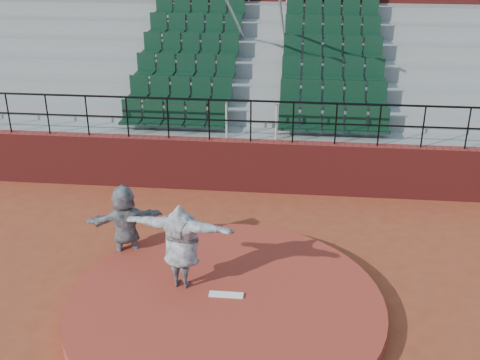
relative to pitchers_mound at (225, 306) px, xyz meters
name	(u,v)px	position (x,y,z in m)	size (l,w,h in m)	color
ground	(225,312)	(0.00, 0.00, -0.12)	(90.00, 90.00, 0.00)	brown
pitchers_mound	(225,306)	(0.00, 0.00, 0.00)	(5.50, 5.50, 0.25)	maroon
pitching_rubber	(226,295)	(0.00, 0.15, 0.14)	(0.60, 0.15, 0.03)	white
boundary_wall	(250,166)	(0.00, 5.00, 0.53)	(24.00, 0.30, 1.30)	maroon
wall_railing	(251,112)	(0.00, 5.00, 1.90)	(24.04, 0.05, 1.03)	black
seating_deck	(261,93)	(0.00, 8.65, 1.31)	(24.00, 5.97, 4.63)	gray
press_box_facade	(270,0)	(0.00, 12.60, 3.43)	(24.00, 3.00, 7.10)	maroon
pitcher	(181,246)	(-0.82, 0.41, 0.93)	(1.98, 0.54, 1.61)	black
fielder	(125,224)	(-2.15, 1.53, 0.68)	(1.50, 0.48, 1.61)	black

